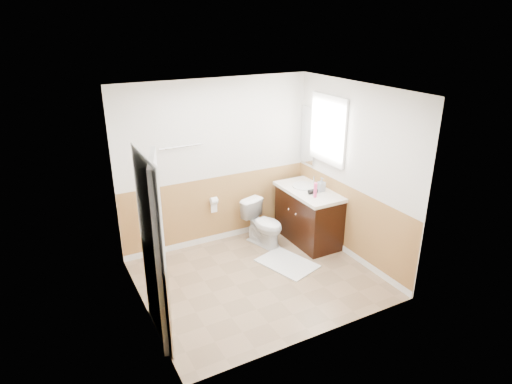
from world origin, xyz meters
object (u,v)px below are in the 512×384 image
toilet (264,224)px  vanity_cabinet (308,217)px  bath_mat (287,263)px  soap_dispenser (321,184)px  lotion_bottle (315,190)px

toilet → vanity_cabinet: size_ratio=0.62×
bath_mat → soap_dispenser: 1.28m
vanity_cabinet → lotion_bottle: (-0.10, -0.28, 0.56)m
toilet → soap_dispenser: (0.79, -0.34, 0.61)m
bath_mat → soap_dispenser: bearing=24.0°
vanity_cabinet → lotion_bottle: lotion_bottle is taller
toilet → vanity_cabinet: (0.67, -0.22, 0.06)m
toilet → vanity_cabinet: bearing=-35.8°
bath_mat → lotion_bottle: bearing=18.9°
toilet → bath_mat: (0.00, -0.69, -0.33)m
vanity_cabinet → soap_dispenser: (0.12, -0.12, 0.56)m
toilet → lotion_bottle: 0.98m
bath_mat → soap_dispenser: size_ratio=3.78×
lotion_bottle → soap_dispenser: 0.27m
vanity_cabinet → soap_dispenser: bearing=-45.5°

